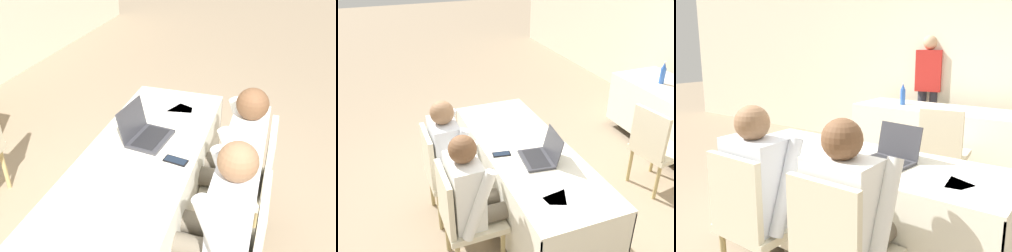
# 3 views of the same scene
# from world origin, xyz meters

# --- Properties ---
(ground_plane) EXTENTS (24.00, 24.00, 0.00)m
(ground_plane) POSITION_xyz_m (0.00, 0.00, 0.00)
(ground_plane) COLOR gray
(conference_table_near) EXTENTS (1.98, 0.70, 0.75)m
(conference_table_near) POSITION_xyz_m (0.00, 0.00, 0.56)
(conference_table_near) COLOR silver
(conference_table_near) RESTS_ON ground_plane
(laptop) EXTENTS (0.35, 0.31, 0.23)m
(laptop) POSITION_xyz_m (0.20, 0.03, 0.79)
(laptop) COLOR #333338
(laptop) RESTS_ON conference_table_near
(cell_phone) EXTENTS (0.09, 0.16, 0.01)m
(cell_phone) POSITION_xyz_m (0.01, -0.23, 0.75)
(cell_phone) COLOR black
(cell_phone) RESTS_ON conference_table_near
(paper_beside_laptop) EXTENTS (0.25, 0.33, 0.00)m
(paper_beside_laptop) POSITION_xyz_m (0.72, -0.01, 0.75)
(paper_beside_laptop) COLOR white
(paper_beside_laptop) RESTS_ON conference_table_near
(paper_centre_table) EXTENTS (0.31, 0.36, 0.00)m
(paper_centre_table) POSITION_xyz_m (0.62, -0.15, 0.75)
(paper_centre_table) COLOR white
(paper_centre_table) RESTS_ON conference_table_near
(water_bottle) EXTENTS (0.06, 0.06, 0.27)m
(water_bottle) POSITION_xyz_m (-0.80, 2.13, 0.87)
(water_bottle) COLOR #2D5BB7
(water_bottle) RESTS_ON conference_table_far
(chair_near_left) EXTENTS (0.44, 0.44, 0.89)m
(chair_near_left) POSITION_xyz_m (-0.31, -0.66, 0.49)
(chair_near_left) COLOR tan
(chair_near_left) RESTS_ON ground_plane
(chair_near_right) EXTENTS (0.44, 0.44, 0.89)m
(chair_near_right) POSITION_xyz_m (0.31, -0.66, 0.49)
(chair_near_right) COLOR tan
(chair_near_right) RESTS_ON ground_plane
(chair_far_spare) EXTENTS (0.50, 0.50, 0.89)m
(chair_far_spare) POSITION_xyz_m (0.03, 1.38, 0.49)
(chair_far_spare) COLOR tan
(chair_far_spare) RESTS_ON ground_plane
(person_checkered_shirt) EXTENTS (0.50, 0.52, 1.15)m
(person_checkered_shirt) POSITION_xyz_m (-0.31, -0.56, 0.65)
(person_checkered_shirt) COLOR #665B4C
(person_checkered_shirt) RESTS_ON ground_plane
(person_white_shirt) EXTENTS (0.50, 0.52, 1.15)m
(person_white_shirt) POSITION_xyz_m (0.31, -0.56, 0.65)
(person_white_shirt) COLOR #665B4C
(person_white_shirt) RESTS_ON ground_plane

